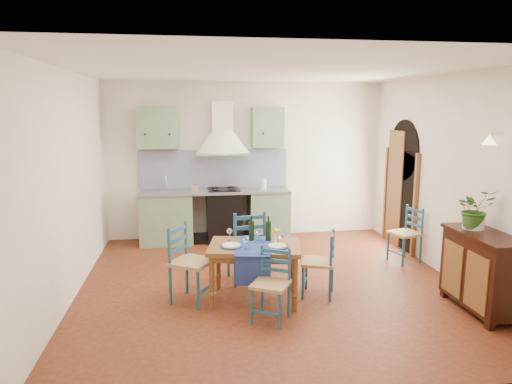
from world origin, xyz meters
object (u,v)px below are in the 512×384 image
dining_table (255,251)px  sideboard (482,269)px  chair_near (271,284)px  potted_plant (475,209)px

dining_table → sideboard: bearing=-15.7°
dining_table → chair_near: size_ratio=1.50×
sideboard → potted_plant: size_ratio=2.22×
dining_table → potted_plant: bearing=-11.1°
dining_table → sideboard: 2.64m
chair_near → sideboard: sideboard is taller
potted_plant → chair_near: bearing=-178.1°
sideboard → chair_near: bearing=176.8°
chair_near → dining_table: bearing=99.9°
dining_table → chair_near: bearing=-80.1°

